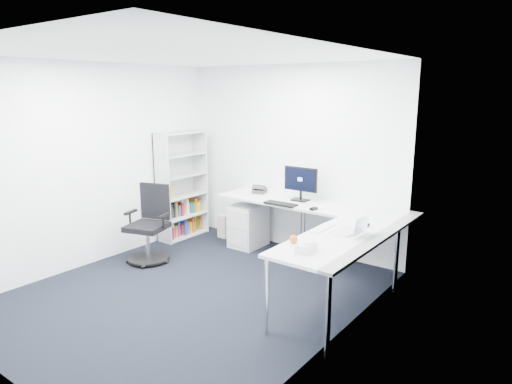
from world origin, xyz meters
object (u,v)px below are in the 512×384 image
Objects in this scene: l_desk at (296,238)px; monitor at (300,184)px; task_chair at (147,225)px; bookshelf at (182,185)px; laptop at (345,223)px.

l_desk is 5.47× the size of monitor.
monitor is (1.56, 1.44, 0.53)m from task_chair.
bookshelf is (-2.17, 0.05, 0.44)m from l_desk.
monitor is at bearing 25.63° from task_chair.
bookshelf reaches higher than laptop.
monitor is (1.98, 0.35, 0.21)m from bookshelf.
task_chair is 2.79m from laptop.
monitor is (-0.19, 0.40, 0.65)m from l_desk.
monitor is at bearing 10.16° from bookshelf.
l_desk is at bearing 13.50° from task_chair.
laptop is (2.72, 0.47, 0.40)m from task_chair.
l_desk is 2.22m from bookshelf.
task_chair is 3.35× the size of laptop.
task_chair is at bearing -68.99° from bookshelf.
laptop is at bearing -7.14° from task_chair.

